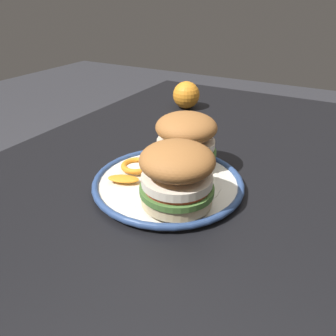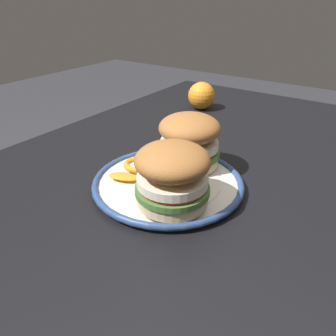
{
  "view_description": "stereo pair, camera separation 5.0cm",
  "coord_description": "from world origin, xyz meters",
  "px_view_note": "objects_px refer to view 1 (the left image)",
  "views": [
    {
      "loc": [
        0.51,
        0.22,
        1.09
      ],
      "look_at": [
        0.06,
        -0.03,
        0.81
      ],
      "focal_mm": 35.18,
      "sensor_mm": 36.0,
      "label": 1
    },
    {
      "loc": [
        0.48,
        0.26,
        1.09
      ],
      "look_at": [
        0.06,
        -0.03,
        0.81
      ],
      "focal_mm": 35.18,
      "sensor_mm": 36.0,
      "label": 2
    }
  ],
  "objects_px": {
    "sandwich_half_left": "(186,139)",
    "whole_orange": "(186,95)",
    "dining_table": "(196,222)",
    "sandwich_half_right": "(177,174)",
    "dinner_plate": "(168,183)"
  },
  "relations": [
    {
      "from": "sandwich_half_left",
      "to": "whole_orange",
      "type": "bearing_deg",
      "value": -153.79
    },
    {
      "from": "dining_table",
      "to": "sandwich_half_left",
      "type": "bearing_deg",
      "value": -107.97
    },
    {
      "from": "dinner_plate",
      "to": "sandwich_half_right",
      "type": "xyz_separation_m",
      "value": [
        0.06,
        0.05,
        0.06
      ]
    },
    {
      "from": "sandwich_half_right",
      "to": "whole_orange",
      "type": "distance_m",
      "value": 0.54
    },
    {
      "from": "dining_table",
      "to": "sandwich_half_left",
      "type": "distance_m",
      "value": 0.18
    },
    {
      "from": "dinner_plate",
      "to": "sandwich_half_right",
      "type": "distance_m",
      "value": 0.09
    },
    {
      "from": "sandwich_half_left",
      "to": "sandwich_half_right",
      "type": "xyz_separation_m",
      "value": [
        0.13,
        0.05,
        0.0
      ]
    },
    {
      "from": "dinner_plate",
      "to": "whole_orange",
      "type": "height_order",
      "value": "whole_orange"
    },
    {
      "from": "sandwich_half_right",
      "to": "dinner_plate",
      "type": "bearing_deg",
      "value": -139.84
    },
    {
      "from": "dining_table",
      "to": "sandwich_half_right",
      "type": "distance_m",
      "value": 0.21
    },
    {
      "from": "dinner_plate",
      "to": "sandwich_half_right",
      "type": "relative_size",
      "value": 1.88
    },
    {
      "from": "dining_table",
      "to": "dinner_plate",
      "type": "xyz_separation_m",
      "value": [
        0.06,
        -0.03,
        0.12
      ]
    },
    {
      "from": "sandwich_half_left",
      "to": "whole_orange",
      "type": "height_order",
      "value": "sandwich_half_left"
    },
    {
      "from": "sandwich_half_left",
      "to": "sandwich_half_right",
      "type": "height_order",
      "value": "same"
    },
    {
      "from": "whole_orange",
      "to": "dining_table",
      "type": "bearing_deg",
      "value": 29.78
    }
  ]
}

